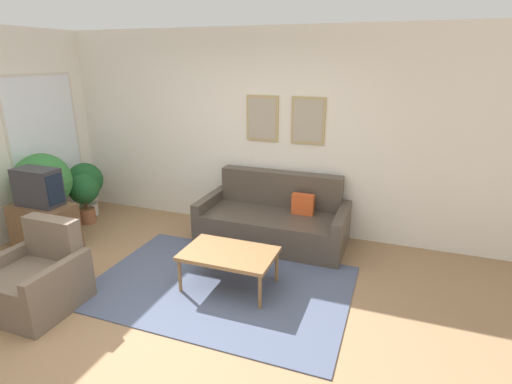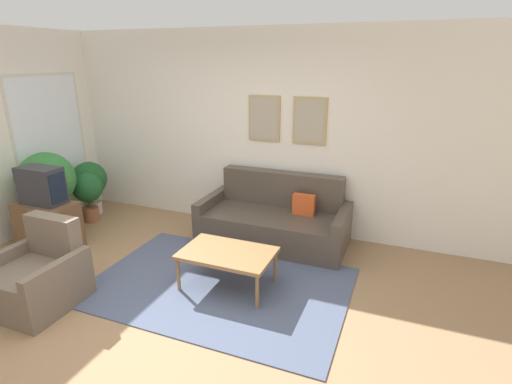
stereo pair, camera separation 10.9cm
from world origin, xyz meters
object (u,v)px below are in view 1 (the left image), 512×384
at_px(tv, 38,187).
at_px(potted_plant_tall, 43,183).
at_px(coffee_table, 229,255).
at_px(couch, 274,220).
at_px(armchair, 37,281).

height_order(tv, potted_plant_tall, potted_plant_tall).
relative_size(coffee_table, potted_plant_tall, 0.84).
height_order(coffee_table, potted_plant_tall, potted_plant_tall).
relative_size(coffee_table, tv, 1.75).
bearing_deg(tv, couch, 25.76).
bearing_deg(couch, tv, -154.24).
relative_size(coffee_table, armchair, 1.16).
height_order(couch, tv, tv).
distance_m(couch, armchair, 2.77).
bearing_deg(couch, coffee_table, -94.21).
distance_m(coffee_table, armchair, 1.86).
bearing_deg(armchair, couch, 73.84).
xyz_separation_m(coffee_table, potted_plant_tall, (-2.83, 0.36, 0.37)).
distance_m(coffee_table, tv, 2.54).
height_order(couch, armchair, couch).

